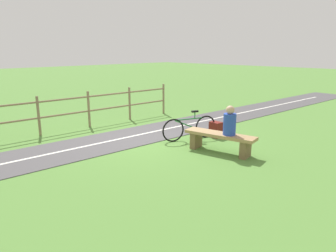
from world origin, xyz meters
TOP-DOWN VIEW (x-y plane):
  - ground_plane at (0.00, 0.00)m, footprint 80.00×80.00m
  - bench at (-2.15, -0.41)m, footprint 1.91×0.75m
  - person_seated at (-2.40, -0.45)m, footprint 0.37×0.37m
  - bicycle at (-0.84, -0.74)m, footprint 0.64×1.66m
  - backpack at (-1.21, -1.52)m, footprint 0.36×0.32m

SIDE VIEW (x-z plane):
  - ground_plane at x=0.00m, z-range 0.00..0.00m
  - backpack at x=-1.21m, z-range 0.00..0.46m
  - bench at x=-2.15m, z-range 0.10..0.61m
  - bicycle at x=-0.84m, z-range -0.07..0.79m
  - person_seated at x=-2.40m, z-range 0.46..1.20m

